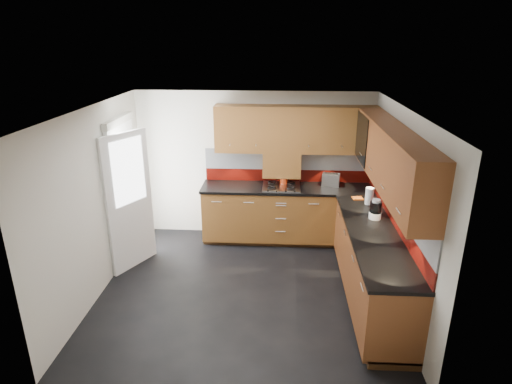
# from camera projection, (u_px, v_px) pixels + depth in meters

# --- Properties ---
(room) EXTENTS (4.00, 3.80, 2.64)m
(room) POSITION_uv_depth(u_px,v_px,m) (245.00, 183.00, 5.22)
(room) COLOR black
(base_cabinets) EXTENTS (2.70, 3.20, 0.95)m
(base_cabinets) POSITION_uv_depth(u_px,v_px,m) (323.00, 238.00, 6.20)
(base_cabinets) COLOR brown
(base_cabinets) RESTS_ON room
(countertop) EXTENTS (2.72, 3.22, 0.04)m
(countertop) POSITION_uv_depth(u_px,v_px,m) (324.00, 208.00, 6.02)
(countertop) COLOR black
(countertop) RESTS_ON base_cabinets
(backsplash) EXTENTS (2.70, 3.20, 0.54)m
(backsplash) POSITION_uv_depth(u_px,v_px,m) (339.00, 183.00, 6.12)
(backsplash) COLOR maroon
(backsplash) RESTS_ON countertop
(upper_cabinets) EXTENTS (2.50, 3.20, 0.72)m
(upper_cabinets) POSITION_uv_depth(u_px,v_px,m) (340.00, 143.00, 5.77)
(upper_cabinets) COLOR brown
(upper_cabinets) RESTS_ON room
(extractor_hood) EXTENTS (0.60, 0.33, 0.40)m
(extractor_hood) POSITION_uv_depth(u_px,v_px,m) (282.00, 164.00, 6.80)
(extractor_hood) COLOR brown
(extractor_hood) RESTS_ON room
(glass_cabinet) EXTENTS (0.32, 0.80, 0.66)m
(glass_cabinet) POSITION_uv_depth(u_px,v_px,m) (372.00, 137.00, 6.00)
(glass_cabinet) COLOR black
(glass_cabinet) RESTS_ON room
(back_door) EXTENTS (0.42, 1.19, 2.04)m
(back_door) POSITION_uv_depth(u_px,v_px,m) (127.00, 195.00, 6.18)
(back_door) COLOR white
(back_door) RESTS_ON room
(gas_hob) EXTENTS (0.59, 0.52, 0.05)m
(gas_hob) POSITION_uv_depth(u_px,v_px,m) (281.00, 186.00, 6.76)
(gas_hob) COLOR silver
(gas_hob) RESTS_ON countertop
(utensil_pot) EXTENTS (0.12, 0.12, 0.43)m
(utensil_pot) POSITION_uv_depth(u_px,v_px,m) (284.00, 179.00, 6.87)
(utensil_pot) COLOR red
(utensil_pot) RESTS_ON countertop
(toaster) EXTENTS (0.30, 0.22, 0.20)m
(toaster) POSITION_uv_depth(u_px,v_px,m) (331.00, 180.00, 6.83)
(toaster) COLOR silver
(toaster) RESTS_ON countertop
(food_processor) EXTENTS (0.16, 0.16, 0.27)m
(food_processor) POSITION_uv_depth(u_px,v_px,m) (375.00, 210.00, 5.57)
(food_processor) COLOR white
(food_processor) RESTS_ON countertop
(paper_towel) EXTENTS (0.13, 0.13, 0.24)m
(paper_towel) POSITION_uv_depth(u_px,v_px,m) (369.00, 196.00, 6.06)
(paper_towel) COLOR white
(paper_towel) RESTS_ON countertop
(orange_cloth) EXTENTS (0.16, 0.15, 0.02)m
(orange_cloth) POSITION_uv_depth(u_px,v_px,m) (358.00, 198.00, 6.29)
(orange_cloth) COLOR #D25B17
(orange_cloth) RESTS_ON countertop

